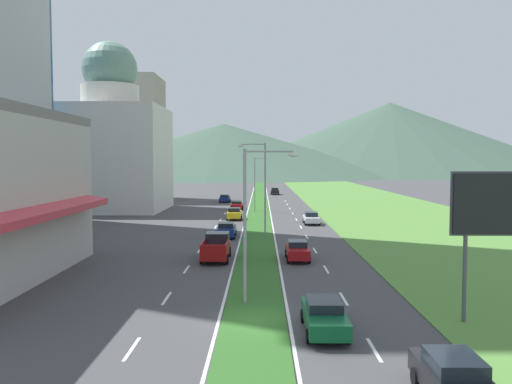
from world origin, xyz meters
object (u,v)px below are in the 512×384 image
Objects in this scene: street_lamp_mid at (262,183)px; car_4 at (234,214)px; street_lamp_near at (251,214)px; street_lamp_far at (257,180)px; pickup_truck_0 at (216,247)px; car_0 at (456,380)px; car_2 at (225,198)px; car_7 at (297,250)px; billboard_roadside at (499,211)px; car_6 at (237,205)px; car_1 at (226,230)px; car_8 at (311,218)px; car_5 at (275,191)px; car_3 at (324,316)px.

street_lamp_mid is 2.43× the size of car_4.
street_lamp_near is 52.13m from street_lamp_far.
car_4 is 28.32m from pickup_truck_0.
street_lamp_mid is at bearing -170.77° from car_0.
car_2 is 0.96× the size of car_7.
street_lamp_mid is at bearing -166.10° from car_4.
car_2 is at bearing 103.98° from billboard_roadside.
street_lamp_near is at bearing -89.83° from street_lamp_far.
car_2 is 0.95× the size of car_6.
car_2 is at bearing 4.21° from car_1.
car_1 is at bearing -96.04° from street_lamp_far.
car_1 is 15.15m from car_8.
car_6 is (-3.26, 3.74, -4.16)m from street_lamp_far.
street_lamp_mid is 38.98m from car_0.
car_8 is at bearing 3.08° from car_5.
car_4 is 0.93× the size of car_7.
street_lamp_far reaches higher than car_2.
street_lamp_near is 7.35m from car_3.
billboard_roadside is at bearing 28.00° from car_7.
billboard_roadside is at bearing -137.37° from pickup_truck_0.
car_7 is (-0.03, 17.53, 0.02)m from car_3.
car_3 is 41.40m from car_8.
street_lamp_mid is at bearing -15.73° from pickup_truck_0.
car_3 is at bearing -4.62° from car_8.
car_2 is at bearing -170.86° from car_0.
street_lamp_far is 1.88× the size of car_1.
car_6 is (-6.88, 60.77, -0.05)m from car_3.
billboard_roadside is 61.56m from car_6.
car_7 is at bearing -179.89° from car_3.
car_7 is (9.84, -57.85, 0.03)m from car_2.
car_2 is 0.78× the size of pickup_truck_0.
car_5 is 57.01m from car_8.
car_8 reaches higher than car_3.
billboard_roadside is 1.71× the size of car_7.
street_lamp_mid is at bearing -172.20° from car_6.
car_7 is at bearing -78.38° from street_lamp_mid.
street_lamp_far is at bearing -4.23° from pickup_truck_0.
car_6 is at bearing 93.49° from street_lamp_near.
street_lamp_far is at bearing 102.35° from billboard_roadside.
car_4 is at bearing 108.65° from billboard_roadside.
car_2 is 0.95× the size of car_5.
car_5 is (6.81, 52.11, -0.01)m from car_4.
car_3 is at bearing -170.88° from billboard_roadside.
billboard_roadside reaches higher than car_3.
car_6 is at bearing -171.39° from car_0.
pickup_truck_0 is (0.35, -43.01, 0.26)m from car_6.
car_2 is at bearing -172.54° from car_3.
car_3 is (-3.40, 7.19, -0.03)m from car_0.
car_7 is at bearing -84.80° from street_lamp_far.
billboard_roadside reaches higher than car_8.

